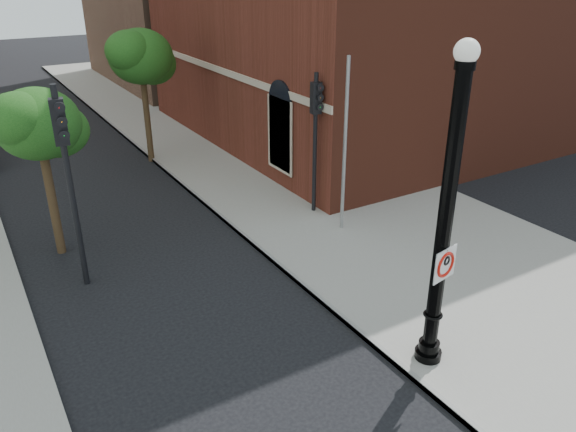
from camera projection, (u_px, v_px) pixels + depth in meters
ground at (296, 385)px, 10.89m from camera, size 120.00×120.00×0.00m
sidewalk_right at (291, 174)px, 21.47m from camera, size 8.00×60.00×0.12m
curb_edge at (195, 194)px, 19.60m from camera, size 0.10×60.00×0.14m
lamppost at (443, 233)px, 10.31m from camera, size 0.54×0.54×6.41m
no_parking_sign at (445, 264)px, 10.40m from camera, size 0.64×0.16×0.65m
traffic_signal_left at (65, 156)px, 12.91m from camera, size 0.36×0.43×5.06m
traffic_signal_right at (316, 122)px, 17.02m from camera, size 0.32×0.39×4.53m
utility_pole at (345, 149)px, 16.03m from camera, size 0.10×0.10×5.21m
street_tree_a at (39, 126)px, 14.40m from camera, size 2.57×2.33×4.64m
street_tree_c at (141, 58)px, 21.40m from camera, size 2.90×2.62×5.23m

